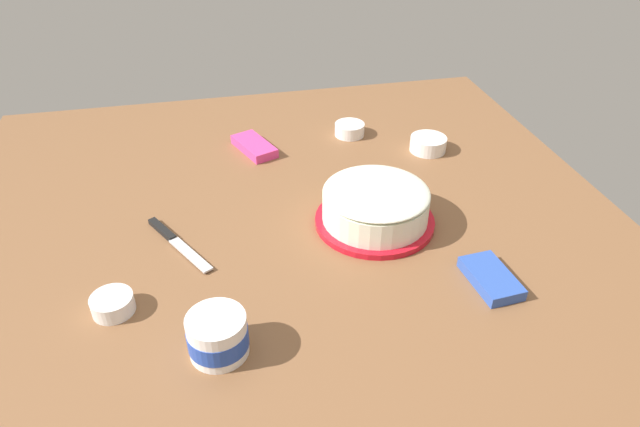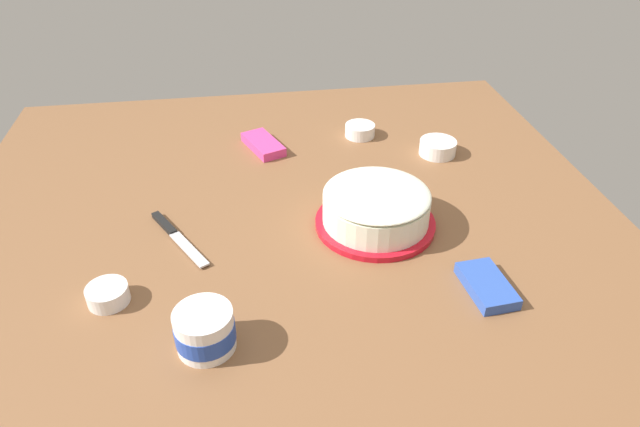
{
  "view_description": "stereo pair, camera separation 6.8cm",
  "coord_description": "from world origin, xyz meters",
  "px_view_note": "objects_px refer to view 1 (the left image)",
  "views": [
    {
      "loc": [
        1.02,
        -0.15,
        0.75
      ],
      "look_at": [
        0.01,
        0.07,
        0.04
      ],
      "focal_mm": 31.86,
      "sensor_mm": 36.0,
      "label": 1
    },
    {
      "loc": [
        1.03,
        -0.09,
        0.75
      ],
      "look_at": [
        0.01,
        0.07,
        0.04
      ],
      "focal_mm": 31.86,
      "sensor_mm": 36.0,
      "label": 2
    }
  ],
  "objects_px": {
    "frosted_cake": "(375,206)",
    "candy_box_lower": "(254,146)",
    "spreading_knife": "(173,239)",
    "sprinkle_bowl_blue": "(112,304)",
    "sprinkle_bowl_orange": "(350,129)",
    "frosting_tub": "(218,335)",
    "sprinkle_bowl_yellow": "(428,143)",
    "candy_box_upper": "(491,278)"
  },
  "relations": [
    {
      "from": "frosted_cake",
      "to": "candy_box_lower",
      "type": "height_order",
      "value": "frosted_cake"
    },
    {
      "from": "spreading_knife",
      "to": "sprinkle_bowl_blue",
      "type": "xyz_separation_m",
      "value": [
        0.19,
        -0.11,
        0.01
      ]
    },
    {
      "from": "spreading_knife",
      "to": "sprinkle_bowl_orange",
      "type": "height_order",
      "value": "sprinkle_bowl_orange"
    },
    {
      "from": "frosting_tub",
      "to": "sprinkle_bowl_yellow",
      "type": "distance_m",
      "value": 0.86
    },
    {
      "from": "sprinkle_bowl_orange",
      "to": "sprinkle_bowl_yellow",
      "type": "distance_m",
      "value": 0.23
    },
    {
      "from": "candy_box_upper",
      "to": "candy_box_lower",
      "type": "bearing_deg",
      "value": -153.93
    },
    {
      "from": "spreading_knife",
      "to": "sprinkle_bowl_yellow",
      "type": "distance_m",
      "value": 0.74
    },
    {
      "from": "sprinkle_bowl_yellow",
      "to": "candy_box_upper",
      "type": "height_order",
      "value": "sprinkle_bowl_yellow"
    },
    {
      "from": "sprinkle_bowl_blue",
      "to": "candy_box_upper",
      "type": "relative_size",
      "value": 0.59
    },
    {
      "from": "sprinkle_bowl_blue",
      "to": "candy_box_upper",
      "type": "xyz_separation_m",
      "value": [
        0.08,
        0.72,
        -0.01
      ]
    },
    {
      "from": "frosting_tub",
      "to": "spreading_knife",
      "type": "xyz_separation_m",
      "value": [
        -0.33,
        -0.08,
        -0.03
      ]
    },
    {
      "from": "spreading_knife",
      "to": "candy_box_upper",
      "type": "bearing_deg",
      "value": 66.24
    },
    {
      "from": "sprinkle_bowl_orange",
      "to": "sprinkle_bowl_blue",
      "type": "distance_m",
      "value": 0.86
    },
    {
      "from": "candy_box_lower",
      "to": "frosting_tub",
      "type": "bearing_deg",
      "value": -33.45
    },
    {
      "from": "sprinkle_bowl_blue",
      "to": "sprinkle_bowl_yellow",
      "type": "bearing_deg",
      "value": 120.32
    },
    {
      "from": "frosting_tub",
      "to": "sprinkle_bowl_blue",
      "type": "distance_m",
      "value": 0.23
    },
    {
      "from": "spreading_knife",
      "to": "frosting_tub",
      "type": "bearing_deg",
      "value": 12.89
    },
    {
      "from": "spreading_knife",
      "to": "candy_box_upper",
      "type": "relative_size",
      "value": 1.62
    },
    {
      "from": "spreading_knife",
      "to": "sprinkle_bowl_orange",
      "type": "relative_size",
      "value": 2.52
    },
    {
      "from": "frosting_tub",
      "to": "sprinkle_bowl_orange",
      "type": "bearing_deg",
      "value": 150.23
    },
    {
      "from": "frosted_cake",
      "to": "sprinkle_bowl_yellow",
      "type": "relative_size",
      "value": 2.72
    },
    {
      "from": "frosting_tub",
      "to": "candy_box_upper",
      "type": "xyz_separation_m",
      "value": [
        -0.06,
        0.53,
        -0.03
      ]
    },
    {
      "from": "spreading_knife",
      "to": "sprinkle_bowl_yellow",
      "type": "relative_size",
      "value": 2.17
    },
    {
      "from": "sprinkle_bowl_orange",
      "to": "candy_box_upper",
      "type": "bearing_deg",
      "value": 9.04
    },
    {
      "from": "candy_box_lower",
      "to": "sprinkle_bowl_yellow",
      "type": "bearing_deg",
      "value": 55.74
    },
    {
      "from": "sprinkle_bowl_yellow",
      "to": "sprinkle_bowl_blue",
      "type": "xyz_separation_m",
      "value": [
        0.47,
        -0.8,
        -0.0
      ]
    },
    {
      "from": "spreading_knife",
      "to": "sprinkle_bowl_blue",
      "type": "relative_size",
      "value": 2.73
    },
    {
      "from": "sprinkle_bowl_blue",
      "to": "candy_box_upper",
      "type": "distance_m",
      "value": 0.72
    },
    {
      "from": "frosting_tub",
      "to": "candy_box_upper",
      "type": "height_order",
      "value": "frosting_tub"
    },
    {
      "from": "candy_box_upper",
      "to": "sprinkle_bowl_yellow",
      "type": "bearing_deg",
      "value": 166.72
    },
    {
      "from": "sprinkle_bowl_yellow",
      "to": "spreading_knife",
      "type": "bearing_deg",
      "value": -68.29
    },
    {
      "from": "candy_box_upper",
      "to": "sprinkle_bowl_orange",
      "type": "bearing_deg",
      "value": -175.99
    },
    {
      "from": "spreading_knife",
      "to": "candy_box_lower",
      "type": "height_order",
      "value": "candy_box_lower"
    },
    {
      "from": "candy_box_upper",
      "to": "frosting_tub",
      "type": "bearing_deg",
      "value": -88.17
    },
    {
      "from": "frosting_tub",
      "to": "candy_box_lower",
      "type": "xyz_separation_m",
      "value": [
        -0.71,
        0.14,
        -0.03
      ]
    },
    {
      "from": "spreading_knife",
      "to": "candy_box_upper",
      "type": "height_order",
      "value": "candy_box_upper"
    },
    {
      "from": "frosted_cake",
      "to": "spreading_knife",
      "type": "relative_size",
      "value": 1.26
    },
    {
      "from": "frosted_cake",
      "to": "frosting_tub",
      "type": "distance_m",
      "value": 0.48
    },
    {
      "from": "spreading_knife",
      "to": "candy_box_upper",
      "type": "distance_m",
      "value": 0.67
    },
    {
      "from": "frosted_cake",
      "to": "sprinkle_bowl_orange",
      "type": "bearing_deg",
      "value": 172.63
    },
    {
      "from": "spreading_knife",
      "to": "sprinkle_bowl_blue",
      "type": "height_order",
      "value": "sprinkle_bowl_blue"
    },
    {
      "from": "frosted_cake",
      "to": "candy_box_lower",
      "type": "distance_m",
      "value": 0.46
    }
  ]
}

